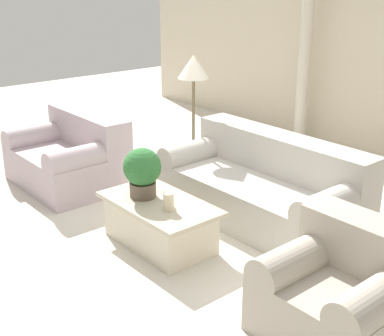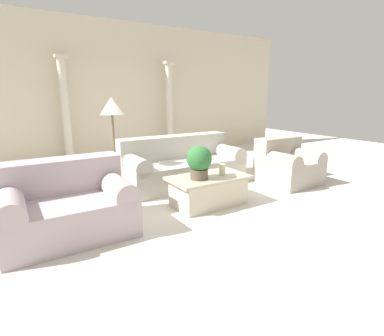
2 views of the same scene
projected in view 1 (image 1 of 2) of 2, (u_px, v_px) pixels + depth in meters
name	position (u px, v px, depth m)	size (l,w,h in m)	color
ground_plane	(194.00, 230.00, 5.21)	(16.00, 16.00, 0.00)	silver
sofa_long	(263.00, 186.00, 5.39)	(2.12, 0.98, 0.83)	#B7B2A8
loveseat	(71.00, 156.00, 6.26)	(1.37, 0.98, 0.83)	#B7A5AC
coffee_table	(160.00, 223.00, 4.88)	(1.14, 0.64, 0.43)	beige
potted_plant	(142.00, 171.00, 4.83)	(0.35, 0.35, 0.46)	brown
pillar_candle	(169.00, 202.00, 4.60)	(0.09, 0.09, 0.16)	beige
floor_lamp	(193.00, 76.00, 5.93)	(0.35, 0.35, 1.52)	brown
column_left	(305.00, 61.00, 7.54)	(0.25, 0.25, 2.33)	beige
armchair	(342.00, 290.00, 3.62)	(0.91, 0.88, 0.80)	#ADA393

